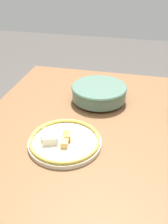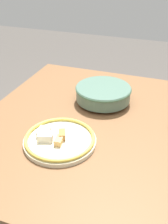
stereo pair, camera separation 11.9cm
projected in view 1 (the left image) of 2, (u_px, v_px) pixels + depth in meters
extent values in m
plane|color=#4C4742|center=(96.00, 224.00, 1.59)|extent=(8.00, 8.00, 0.00)
cube|color=brown|center=(100.00, 126.00, 1.21)|extent=(1.16, 1.10, 0.04)
cylinder|color=brown|center=(46.00, 121.00, 1.92)|extent=(0.06, 0.06, 0.71)
cylinder|color=#4C6B5B|center=(99.00, 99.00, 1.36)|extent=(0.12, 0.12, 0.02)
cylinder|color=#4C6B5B|center=(99.00, 92.00, 1.34)|extent=(0.28, 0.28, 0.07)
cylinder|color=#B75B23|center=(99.00, 93.00, 1.34)|extent=(0.25, 0.25, 0.06)
torus|color=#42664C|center=(99.00, 88.00, 1.33)|extent=(0.28, 0.28, 0.01)
cylinder|color=beige|center=(65.00, 143.00, 1.06)|extent=(0.30, 0.30, 0.02)
torus|color=gold|center=(65.00, 139.00, 1.05)|extent=(0.29, 0.29, 0.01)
cube|color=silver|center=(50.00, 139.00, 1.03)|extent=(0.06, 0.07, 0.03)
cube|color=silver|center=(48.00, 135.00, 1.06)|extent=(0.06, 0.05, 0.03)
cube|color=tan|center=(65.00, 142.00, 1.02)|extent=(0.06, 0.04, 0.03)
cube|color=#B2753D|center=(67.00, 136.00, 1.05)|extent=(0.06, 0.04, 0.03)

